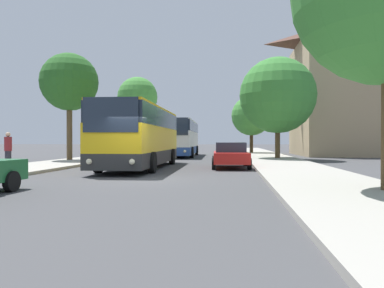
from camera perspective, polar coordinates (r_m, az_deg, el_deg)
ground_plane at (r=15.23m, az=-8.41°, el=-5.22°), size 300.00×300.00×0.00m
sidewalk_right at (r=15.09m, az=18.39°, el=-5.01°), size 4.00×120.00×0.15m
building_right_background at (r=44.12m, az=27.24°, el=8.47°), size 17.53×11.75×15.37m
bus_front at (r=21.01m, az=-7.81°, el=1.21°), size 3.01×11.23×3.33m
bus_middle at (r=36.46m, az=-1.65°, el=0.99°), size 3.13×11.97×3.44m
parked_car_right_near at (r=21.11m, az=5.88°, el=-1.60°), size 2.20×4.76×1.42m
parked_car_right_far at (r=34.85m, az=5.91°, el=-0.82°), size 2.06×4.58×1.37m
pedestrian_waiting_near at (r=20.96m, az=-26.23°, el=-0.80°), size 0.36×0.36×1.80m
tree_left_near at (r=40.82m, az=-8.30°, el=7.05°), size 4.28×4.28×8.21m
tree_left_far at (r=28.79m, az=-18.19°, el=8.90°), size 4.15×4.15×7.70m
tree_right_near at (r=44.18m, az=9.05°, el=4.27°), size 4.64×4.64×6.62m
tree_right_far at (r=30.85m, az=12.92°, el=7.23°), size 6.06×6.06×8.03m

